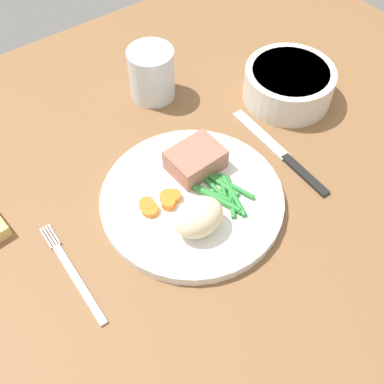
{
  "coord_description": "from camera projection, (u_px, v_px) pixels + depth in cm",
  "views": [
    {
      "loc": [
        -20.35,
        -34.13,
        56.8
      ],
      "look_at": [
        2.21,
        -2.18,
        4.6
      ],
      "focal_mm": 44.94,
      "sensor_mm": 36.0,
      "label": 1
    }
  ],
  "objects": [
    {
      "name": "dining_table",
      "position": [
        171.0,
        204.0,
        0.68
      ],
      "size": [
        120.0,
        90.0,
        2.0
      ],
      "color": "brown",
      "rests_on": "ground"
    },
    {
      "name": "dinner_plate",
      "position": [
        192.0,
        200.0,
        0.67
      ],
      "size": [
        25.42,
        25.42,
        1.6
      ],
      "primitive_type": "cylinder",
      "color": "white",
      "rests_on": "dining_table"
    },
    {
      "name": "meat_portion",
      "position": [
        195.0,
        160.0,
        0.68
      ],
      "size": [
        7.82,
        6.29,
        3.31
      ],
      "primitive_type": "cube",
      "rotation": [
        0.0,
        0.0,
        0.07
      ],
      "color": "#A86B56",
      "rests_on": "dinner_plate"
    },
    {
      "name": "mashed_potatoes",
      "position": [
        198.0,
        217.0,
        0.61
      ],
      "size": [
        6.8,
        5.28,
        4.73
      ],
      "primitive_type": "ellipsoid",
      "color": "beige",
      "rests_on": "dinner_plate"
    },
    {
      "name": "carrot_slices",
      "position": [
        161.0,
        202.0,
        0.65
      ],
      "size": [
        5.53,
        4.09,
        1.14
      ],
      "color": "orange",
      "rests_on": "dinner_plate"
    },
    {
      "name": "green_beans",
      "position": [
        224.0,
        193.0,
        0.66
      ],
      "size": [
        6.35,
        8.85,
        0.87
      ],
      "color": "#2D8C38",
      "rests_on": "dinner_plate"
    },
    {
      "name": "fork",
      "position": [
        73.0,
        273.0,
        0.61
      ],
      "size": [
        1.44,
        16.6,
        0.4
      ],
      "rotation": [
        0.0,
        0.0,
        0.02
      ],
      "color": "silver",
      "rests_on": "dining_table"
    },
    {
      "name": "knife",
      "position": [
        281.0,
        153.0,
        0.73
      ],
      "size": [
        1.7,
        20.5,
        0.64
      ],
      "rotation": [
        0.0,
        0.0,
        0.02
      ],
      "color": "black",
      "rests_on": "dining_table"
    },
    {
      "name": "water_glass",
      "position": [
        152.0,
        76.0,
        0.78
      ],
      "size": [
        7.47,
        7.47,
        8.55
      ],
      "color": "silver",
      "rests_on": "dining_table"
    },
    {
      "name": "salad_bowl",
      "position": [
        289.0,
        83.0,
        0.78
      ],
      "size": [
        14.52,
        14.52,
        5.61
      ],
      "color": "silver",
      "rests_on": "dining_table"
    }
  ]
}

